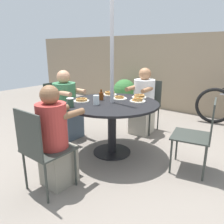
{
  "coord_description": "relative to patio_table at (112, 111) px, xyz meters",
  "views": [
    {
      "loc": [
        1.78,
        -2.27,
        1.45
      ],
      "look_at": [
        0.0,
        0.0,
        0.61
      ],
      "focal_mm": 35.0,
      "sensor_mm": 36.0,
      "label": 1
    }
  ],
  "objects": [
    {
      "name": "ground_plane",
      "position": [
        0.0,
        0.0,
        -0.62
      ],
      "size": [
        12.0,
        12.0,
        0.0
      ],
      "primitive_type": "plane",
      "color": "gray"
    },
    {
      "name": "pancake_plate_e",
      "position": [
        0.25,
        0.25,
        0.15
      ],
      "size": [
        0.22,
        0.22,
        0.06
      ],
      "color": "silver",
      "rests_on": "patio_table"
    },
    {
      "name": "potted_shrub",
      "position": [
        -1.31,
        2.18,
        -0.23
      ],
      "size": [
        0.56,
        0.56,
        0.71
      ],
      "color": "brown",
      "rests_on": "ground"
    },
    {
      "name": "patio_chair_east",
      "position": [
        1.12,
        0.23,
        -0.1
      ],
      "size": [
        0.51,
        0.51,
        0.9
      ],
      "rotation": [
        0.0,
        0.0,
        -4.51
      ],
      "color": "#333833",
      "rests_on": "ground"
    },
    {
      "name": "umbrella_pole",
      "position": [
        0.0,
        0.0,
        0.48
      ],
      "size": [
        0.05,
        0.05,
        2.2
      ],
      "primitive_type": "cylinder",
      "color": "#ADADB2",
      "rests_on": "ground"
    },
    {
      "name": "pancake_plate_d",
      "position": [
        -0.33,
        0.36,
        0.15
      ],
      "size": [
        0.22,
        0.22,
        0.06
      ],
      "color": "silver",
      "rests_on": "patio_table"
    },
    {
      "name": "diner_north",
      "position": [
        -0.0,
        -0.97,
        -0.1
      ],
      "size": [
        0.32,
        0.48,
        1.11
      ],
      "rotation": [
        0.0,
        0.0,
        -0.0
      ],
      "color": "gray",
      "rests_on": "ground"
    },
    {
      "name": "patio_chair_west",
      "position": [
        -1.15,
        0.01,
        -0.1
      ],
      "size": [
        0.44,
        0.44,
        0.9
      ],
      "rotation": [
        0.0,
        0.0,
        -1.58
      ],
      "color": "#333833",
      "rests_on": "ground"
    },
    {
      "name": "pancake_plate_c",
      "position": [
        0.14,
        0.48,
        0.15
      ],
      "size": [
        0.22,
        0.22,
        0.06
      ],
      "color": "silver",
      "rests_on": "patio_table"
    },
    {
      "name": "coffee_cup",
      "position": [
        -0.27,
        -0.51,
        0.18
      ],
      "size": [
        0.09,
        0.09,
        0.11
      ],
      "color": "#33513D",
      "rests_on": "patio_table"
    },
    {
      "name": "pancake_plate_a",
      "position": [
        -0.05,
        0.23,
        0.14
      ],
      "size": [
        0.22,
        0.22,
        0.05
      ],
      "color": "silver",
      "rests_on": "patio_table"
    },
    {
      "name": "pancake_plate_b",
      "position": [
        -0.36,
        -0.22,
        0.15
      ],
      "size": [
        0.22,
        0.22,
        0.06
      ],
      "color": "silver",
      "rests_on": "patio_table"
    },
    {
      "name": "diner_south",
      "position": [
        -0.07,
        0.97,
        -0.1
      ],
      "size": [
        0.38,
        0.55,
        1.14
      ],
      "rotation": [
        0.0,
        0.0,
        -3.07
      ],
      "color": "beige",
      "rests_on": "ground"
    },
    {
      "name": "diner_west",
      "position": [
        -0.97,
        0.01,
        -0.11
      ],
      "size": [
        0.51,
        0.37,
        1.12
      ],
      "rotation": [
        0.0,
        0.0,
        -1.58
      ],
      "color": "slate",
      "rests_on": "ground"
    },
    {
      "name": "patio_table",
      "position": [
        0.0,
        0.0,
        0.0
      ],
      "size": [
        1.28,
        1.28,
        0.74
      ],
      "color": "black",
      "rests_on": "ground"
    },
    {
      "name": "patio_chair_north",
      "position": [
        -0.01,
        -1.15,
        -0.1
      ],
      "size": [
        0.44,
        0.44,
        0.9
      ],
      "rotation": [
        0.0,
        0.0,
        -0.0
      ],
      "color": "#333833",
      "rests_on": "ground"
    },
    {
      "name": "back_fence",
      "position": [
        0.0,
        2.65,
        0.27
      ],
      "size": [
        10.0,
        0.06,
        1.77
      ],
      "primitive_type": "cube",
      "color": "gray",
      "rests_on": "ground"
    },
    {
      "name": "patio_chair_south",
      "position": [
        -0.08,
        1.14,
        -0.1
      ],
      "size": [
        0.46,
        0.46,
        0.9
      ],
      "rotation": [
        0.0,
        0.0,
        -3.07
      ],
      "color": "#333833",
      "rests_on": "ground"
    },
    {
      "name": "syrup_bottle",
      "position": [
        -0.21,
        0.02,
        0.19
      ],
      "size": [
        0.09,
        0.06,
        0.15
      ],
      "color": "#602D0F",
      "rests_on": "patio_table"
    },
    {
      "name": "drinking_glass_a",
      "position": [
        -0.09,
        -0.22,
        0.19
      ],
      "size": [
        0.08,
        0.08,
        0.12
      ],
      "primitive_type": "cylinder",
      "color": "silver",
      "rests_on": "patio_table"
    }
  ]
}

